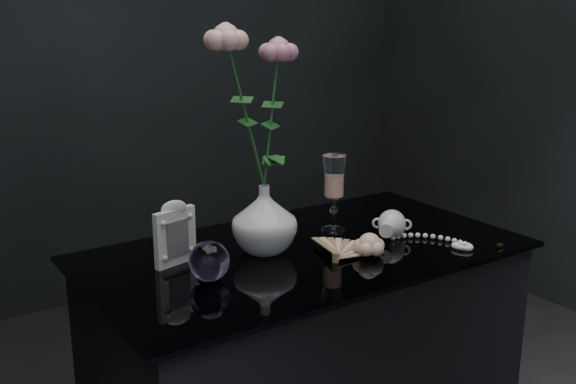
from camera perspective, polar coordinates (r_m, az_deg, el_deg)
vase at (r=1.59m, az=-2.01°, el=-2.30°), size 0.18×0.18×0.16m
wine_glass at (r=1.74m, az=3.91°, el=-0.14°), size 0.08×0.08×0.20m
picture_frame at (r=1.53m, az=-9.56°, el=-3.40°), size 0.13×0.11×0.15m
paperweight at (r=1.44m, az=-6.69°, el=-5.82°), size 0.11×0.11×0.09m
paper_fan at (r=1.55m, az=4.05°, el=-5.47°), size 0.32×0.28×0.03m
loose_rose at (r=1.59m, az=6.91°, el=-4.45°), size 0.15×0.18×0.06m
pearl_jar at (r=1.73m, az=8.79°, el=-2.58°), size 0.36×0.36×0.07m
roses at (r=1.53m, az=-2.74°, el=7.85°), size 0.22×0.11×0.42m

